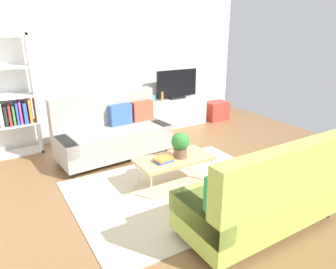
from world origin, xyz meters
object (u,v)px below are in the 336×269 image
(tv, at_px, (177,85))
(vase_0, at_px, (152,98))
(couch_green, at_px, (263,195))
(potted_plant, at_px, (180,144))
(coffee_table, at_px, (174,160))
(bottle_0, at_px, (162,96))
(tv_console, at_px, (176,112))
(bookshelf, at_px, (0,103))
(storage_trunk, at_px, (216,111))
(couch_beige, at_px, (113,133))
(table_book_0, at_px, (163,161))

(tv, bearing_deg, vase_0, 173.12)
(couch_green, bearing_deg, potted_plant, 97.06)
(coffee_table, relative_size, bottle_0, 5.55)
(coffee_table, xyz_separation_m, tv, (1.52, 2.37, 0.56))
(tv_console, bearing_deg, bookshelf, 179.67)
(tv_console, bearing_deg, potted_plant, -120.79)
(bottle_0, bearing_deg, tv_console, 5.86)
(coffee_table, relative_size, bookshelf, 0.52)
(tv, height_order, bottle_0, tv)
(storage_trunk, bearing_deg, bottle_0, 177.69)
(potted_plant, distance_m, vase_0, 2.61)
(bookshelf, bearing_deg, bottle_0, -1.10)
(bottle_0, bearing_deg, storage_trunk, -2.31)
(tv, relative_size, storage_trunk, 1.92)
(coffee_table, bearing_deg, couch_beige, 105.27)
(storage_trunk, height_order, table_book_0, table_book_0)
(storage_trunk, relative_size, potted_plant, 1.39)
(storage_trunk, bearing_deg, tv_console, 174.81)
(table_book_0, bearing_deg, tv_console, 54.57)
(potted_plant, bearing_deg, tv, 59.00)
(tv_console, height_order, bottle_0, bottle_0)
(storage_trunk, xyz_separation_m, potted_plant, (-2.54, -2.31, 0.40))
(vase_0, bearing_deg, potted_plant, -109.20)
(bookshelf, bearing_deg, table_book_0, -53.83)
(storage_trunk, relative_size, vase_0, 3.99)
(tv_console, distance_m, bookshelf, 3.57)
(bookshelf, height_order, potted_plant, bookshelf)
(coffee_table, height_order, bottle_0, bottle_0)
(tv, xyz_separation_m, bottle_0, (-0.39, -0.02, -0.21))
(coffee_table, bearing_deg, tv_console, 57.52)
(couch_beige, bearing_deg, potted_plant, 103.49)
(couch_green, bearing_deg, couch_beige, 102.20)
(tv_console, height_order, table_book_0, tv_console)
(tv_console, relative_size, table_book_0, 5.83)
(couch_green, bearing_deg, vase_0, 79.20)
(potted_plant, bearing_deg, tv_console, 59.21)
(couch_beige, height_order, tv_console, couch_beige)
(storage_trunk, distance_m, table_book_0, 3.67)
(bookshelf, bearing_deg, potted_plant, -49.51)
(tv, distance_m, bookshelf, 3.51)
(storage_trunk, distance_m, potted_plant, 3.46)
(tv_console, bearing_deg, table_book_0, -125.43)
(table_book_0, bearing_deg, bottle_0, 60.74)
(couch_green, distance_m, tv_console, 4.01)
(storage_trunk, xyz_separation_m, bottle_0, (-1.49, 0.06, 0.52))
(bottle_0, bearing_deg, couch_green, -102.63)
(potted_plant, distance_m, table_book_0, 0.34)
(tv, distance_m, bottle_0, 0.44)
(coffee_table, xyz_separation_m, tv_console, (1.52, 2.39, -0.07))
(vase_0, bearing_deg, couch_beige, -142.57)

